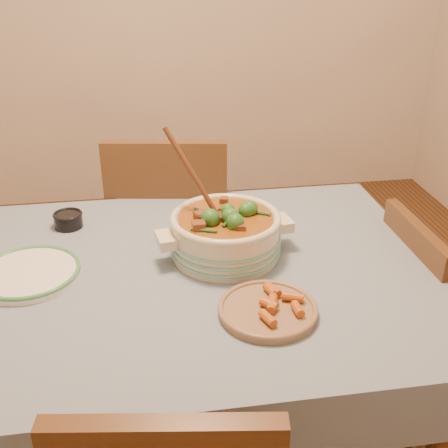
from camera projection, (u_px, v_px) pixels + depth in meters
name	position (u px, v px, depth m)	size (l,w,h in m)	color
dining_table	(150.00, 301.00, 1.64)	(1.68, 1.08, 0.76)	brown
stew_casserole	(225.00, 231.00, 1.66)	(0.42, 0.36, 0.39)	beige
white_plate	(29.00, 273.00, 1.58)	(0.31, 0.31, 0.03)	white
condiment_bowl	(68.00, 219.00, 1.85)	(0.12, 0.12, 0.05)	black
fried_plate	(268.00, 308.00, 1.43)	(0.28, 0.28, 0.04)	#9A7555
chair_far	(171.00, 231.00, 2.28)	(0.52, 0.52, 0.97)	#533419
chair_right	(430.00, 319.00, 1.88)	(0.39, 0.39, 0.84)	#533419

